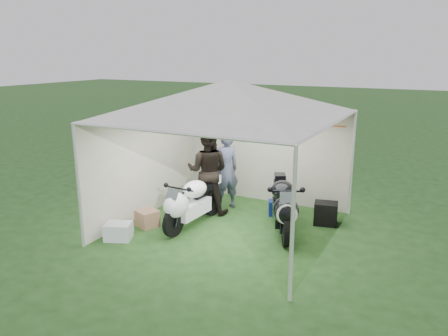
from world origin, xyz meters
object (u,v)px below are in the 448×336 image
at_px(motorcycle_black, 283,205).
at_px(equipment_box, 326,213).
at_px(crate_2, 125,228).
at_px(crate_1, 148,218).
at_px(person_blue_jacket, 225,170).
at_px(motorcycle_white, 191,202).
at_px(canopy_tent, 229,102).
at_px(crate_0, 118,231).
at_px(person_dark_jacket, 208,171).
at_px(paddock_stand, 279,208).

distance_m(motorcycle_black, equipment_box, 1.11).
bearing_deg(crate_2, equipment_box, 33.79).
bearing_deg(crate_1, person_blue_jacket, 62.23).
xyz_separation_m(motorcycle_white, person_blue_jacket, (0.11, 1.32, 0.36)).
bearing_deg(crate_1, equipment_box, 29.21).
relative_size(canopy_tent, motorcycle_black, 2.85).
distance_m(equipment_box, crate_0, 4.23).
bearing_deg(person_dark_jacket, crate_2, 47.57).
bearing_deg(motorcycle_white, canopy_tent, 25.08).
distance_m(canopy_tent, motorcycle_black, 2.27).
height_order(motorcycle_black, crate_0, motorcycle_black).
xyz_separation_m(motorcycle_white, crate_0, (-0.91, -1.19, -0.38)).
bearing_deg(paddock_stand, person_blue_jacket, -174.21).
bearing_deg(equipment_box, person_dark_jacket, -168.50).
bearing_deg(crate_0, person_blue_jacket, 67.95).
bearing_deg(crate_0, crate_2, 106.71).
bearing_deg(crate_2, paddock_stand, 44.72).
xyz_separation_m(canopy_tent, crate_0, (-1.64, -1.48, -2.41)).
height_order(canopy_tent, crate_2, canopy_tent).
height_order(equipment_box, crate_1, equipment_box).
bearing_deg(motorcycle_black, person_blue_jacket, 130.99).
bearing_deg(crate_1, person_dark_jacket, 61.40).
xyz_separation_m(canopy_tent, crate_2, (-1.73, -1.18, -2.47)).
bearing_deg(person_blue_jacket, crate_1, 8.51).
bearing_deg(equipment_box, person_blue_jacket, -178.17).
relative_size(motorcycle_white, person_blue_jacket, 1.09).
relative_size(motorcycle_white, paddock_stand, 4.45).
height_order(canopy_tent, motorcycle_white, canopy_tent).
bearing_deg(canopy_tent, person_dark_jacket, 144.12).
bearing_deg(crate_0, motorcycle_black, 33.30).
height_order(motorcycle_black, paddock_stand, motorcycle_black).
bearing_deg(paddock_stand, canopy_tent, -118.92).
bearing_deg(crate_1, crate_2, -111.91).
xyz_separation_m(person_blue_jacket, crate_0, (-1.02, -2.52, -0.74)).
relative_size(canopy_tent, crate_0, 11.61).
bearing_deg(person_dark_jacket, person_blue_jacket, -130.84).
bearing_deg(motorcycle_white, crate_1, -149.15).
distance_m(motorcycle_black, person_dark_jacket, 1.94).
bearing_deg(motorcycle_black, person_dark_jacket, 145.81).
relative_size(canopy_tent, person_blue_jacket, 3.13).
xyz_separation_m(paddock_stand, person_blue_jacket, (-1.26, -0.13, 0.74)).
distance_m(paddock_stand, crate_0, 3.49).
height_order(paddock_stand, person_blue_jacket, person_blue_jacket).
relative_size(motorcycle_black, crate_1, 5.14).
distance_m(person_blue_jacket, equipment_box, 2.41).
distance_m(motorcycle_white, person_blue_jacket, 1.38).
bearing_deg(paddock_stand, person_dark_jacket, -158.88).
bearing_deg(equipment_box, paddock_stand, 177.07).
height_order(paddock_stand, crate_1, crate_1).
distance_m(motorcycle_black, crate_1, 2.79).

